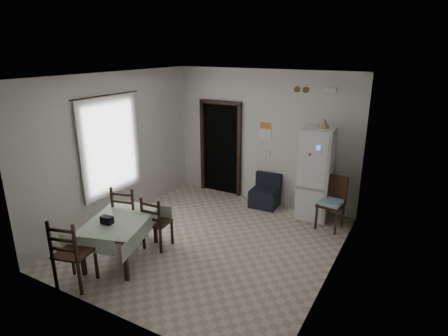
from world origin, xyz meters
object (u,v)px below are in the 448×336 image
at_px(navy_seat, 265,191).
at_px(dining_chair_far_right, 157,222).
at_px(corner_chair, 331,204).
at_px(dining_table, 122,238).
at_px(dining_chair_near_head, 74,252).
at_px(dining_chair_far_left, 129,213).
at_px(fridge, 316,174).

distance_m(navy_seat, dining_chair_far_right, 2.67).
bearing_deg(corner_chair, dining_chair_far_right, -131.81).
distance_m(navy_seat, corner_chair, 1.55).
bearing_deg(dining_chair_far_right, corner_chair, -142.12).
height_order(dining_table, dining_chair_far_right, dining_chair_far_right).
bearing_deg(navy_seat, dining_chair_near_head, -110.89).
xyz_separation_m(dining_chair_far_left, dining_chair_near_head, (0.24, -1.40, 0.01)).
bearing_deg(dining_chair_far_right, dining_chair_near_head, 73.20).
relative_size(fridge, dining_chair_far_right, 1.95).
bearing_deg(fridge, corner_chair, -44.34).
distance_m(corner_chair, dining_chair_far_right, 3.24).
xyz_separation_m(navy_seat, dining_table, (-1.21, -3.08, -0.00)).
height_order(corner_chair, dining_chair_far_left, dining_chair_far_left).
bearing_deg(fridge, navy_seat, 175.57).
bearing_deg(dining_chair_far_left, dining_chair_near_head, 85.90).
height_order(dining_table, dining_chair_near_head, dining_chair_near_head).
xyz_separation_m(fridge, dining_chair_far_left, (-2.57, -2.56, -0.39)).
bearing_deg(dining_chair_far_right, navy_seat, -113.94).
xyz_separation_m(fridge, dining_table, (-2.28, -3.08, -0.57)).
height_order(navy_seat, dining_chair_far_right, dining_chair_far_right).
bearing_deg(dining_chair_far_left, dining_chair_far_right, 171.86).
xyz_separation_m(corner_chair, dining_table, (-2.71, -2.72, -0.16)).
distance_m(fridge, dining_chair_far_left, 3.65).
xyz_separation_m(fridge, navy_seat, (-1.07, -0.00, -0.57)).
height_order(fridge, dining_chair_far_right, fridge).
bearing_deg(dining_chair_near_head, dining_chair_far_left, -94.98).
xyz_separation_m(dining_chair_far_right, dining_chair_near_head, (-0.34, -1.45, 0.07)).
distance_m(corner_chair, dining_chair_far_left, 3.72).
xyz_separation_m(navy_seat, dining_chair_near_head, (-1.27, -3.95, 0.19)).
relative_size(dining_chair_far_left, dining_chair_far_right, 1.13).
distance_m(dining_table, dining_chair_near_head, 0.90).
distance_m(fridge, dining_chair_far_right, 3.23).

